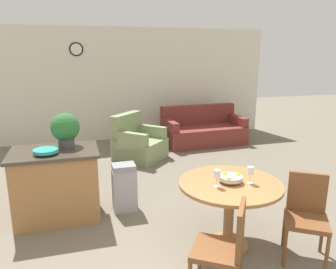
{
  "coord_description": "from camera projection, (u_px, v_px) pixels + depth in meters",
  "views": [
    {
      "loc": [
        -0.87,
        -1.89,
        2.11
      ],
      "look_at": [
        0.39,
        2.5,
        0.96
      ],
      "focal_mm": 35.0,
      "sensor_mm": 36.0,
      "label": 1
    }
  ],
  "objects": [
    {
      "name": "teal_bowl",
      "position": [
        46.0,
        151.0,
        3.95
      ],
      "size": [
        0.3,
        0.3,
        0.06
      ],
      "color": "teal",
      "rests_on": "kitchen_island"
    },
    {
      "name": "dining_table",
      "position": [
        230.0,
        197.0,
        3.53
      ],
      "size": [
        1.11,
        1.11,
        0.76
      ],
      "color": "#9E6B3D",
      "rests_on": "ground_plane"
    },
    {
      "name": "kitchen_island",
      "position": [
        57.0,
        184.0,
        4.22
      ],
      "size": [
        1.08,
        0.76,
        0.92
      ],
      "color": "#9E6B3D",
      "rests_on": "ground_plane"
    },
    {
      "name": "dining_chair_near_left",
      "position": [
        226.0,
        246.0,
        2.81
      ],
      "size": [
        0.58,
        0.58,
        0.89
      ],
      "rotation": [
        0.0,
        0.0,
        7.26
      ],
      "color": "brown",
      "rests_on": "ground_plane"
    },
    {
      "name": "armchair",
      "position": [
        138.0,
        144.0,
        6.64
      ],
      "size": [
        1.19,
        1.19,
        0.91
      ],
      "rotation": [
        0.0,
        0.0,
        0.79
      ],
      "color": "gray",
      "rests_on": "ground_plane"
    },
    {
      "name": "potted_plant",
      "position": [
        65.0,
        129.0,
        4.24
      ],
      "size": [
        0.37,
        0.37,
        0.44
      ],
      "color": "#4C4C51",
      "rests_on": "kitchen_island"
    },
    {
      "name": "dining_chair_near_right",
      "position": [
        306.0,
        213.0,
        3.39
      ],
      "size": [
        0.58,
        0.58,
        0.89
      ],
      "rotation": [
        0.0,
        0.0,
        8.83
      ],
      "color": "brown",
      "rests_on": "ground_plane"
    },
    {
      "name": "wine_glass_right",
      "position": [
        250.0,
        171.0,
        3.44
      ],
      "size": [
        0.07,
        0.07,
        0.18
      ],
      "color": "silver",
      "rests_on": "dining_table"
    },
    {
      "name": "trash_bin",
      "position": [
        124.0,
        187.0,
        4.46
      ],
      "size": [
        0.32,
        0.26,
        0.65
      ],
      "color": "#9E9EA3",
      "rests_on": "ground_plane"
    },
    {
      "name": "fruit_bowl",
      "position": [
        231.0,
        178.0,
        3.48
      ],
      "size": [
        0.25,
        0.25,
        0.1
      ],
      "color": "#B7B29E",
      "rests_on": "dining_table"
    },
    {
      "name": "wall_back",
      "position": [
        111.0,
        85.0,
        7.92
      ],
      "size": [
        8.0,
        0.09,
        2.7
      ],
      "color": "silver",
      "rests_on": "ground_plane"
    },
    {
      "name": "wine_glass_left",
      "position": [
        217.0,
        174.0,
        3.34
      ],
      "size": [
        0.07,
        0.07,
        0.18
      ],
      "color": "silver",
      "rests_on": "dining_table"
    },
    {
      "name": "couch",
      "position": [
        203.0,
        131.0,
        7.79
      ],
      "size": [
        1.92,
        1.02,
        0.87
      ],
      "rotation": [
        0.0,
        0.0,
        0.05
      ],
      "color": "maroon",
      "rests_on": "ground_plane"
    }
  ]
}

